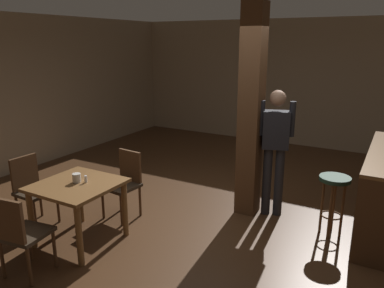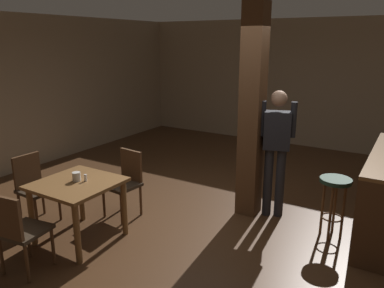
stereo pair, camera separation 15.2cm
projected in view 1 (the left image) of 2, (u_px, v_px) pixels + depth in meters
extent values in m
plane|color=#422816|center=(207.00, 223.00, 4.95)|extent=(10.80, 10.80, 0.00)
cube|color=gray|center=(299.00, 83.00, 8.35)|extent=(8.00, 0.10, 2.80)
cube|color=gray|center=(2.00, 96.00, 6.46)|extent=(0.10, 9.00, 2.80)
cube|color=#4C301C|center=(251.00, 114.00, 4.92)|extent=(0.28, 0.28, 2.80)
cube|color=brown|center=(77.00, 185.00, 4.31)|extent=(0.89, 0.89, 0.04)
cylinder|color=brown|center=(125.00, 209.00, 4.55)|extent=(0.07, 0.07, 0.70)
cylinder|color=brown|center=(80.00, 197.00, 4.90)|extent=(0.07, 0.07, 0.70)
cylinder|color=brown|center=(79.00, 236.00, 3.92)|extent=(0.07, 0.07, 0.70)
cylinder|color=brown|center=(32.00, 220.00, 4.27)|extent=(0.07, 0.07, 0.70)
cube|color=#2D2319|center=(26.00, 233.00, 3.77)|extent=(0.47, 0.47, 0.04)
cube|color=#4C301C|center=(8.00, 222.00, 3.54)|extent=(0.38, 0.09, 0.45)
cylinder|color=#4C301C|center=(29.00, 242.00, 4.05)|extent=(0.04, 0.04, 0.43)
cylinder|color=#4C301C|center=(54.00, 248.00, 3.93)|extent=(0.04, 0.04, 0.43)
cylinder|color=#4C301C|center=(2.00, 259.00, 3.74)|extent=(0.04, 0.04, 0.43)
cylinder|color=#4C301C|center=(29.00, 266.00, 3.61)|extent=(0.04, 0.04, 0.43)
cube|color=#2D2319|center=(36.00, 192.00, 4.80)|extent=(0.43, 0.43, 0.04)
cube|color=#4C301C|center=(25.00, 173.00, 4.83)|extent=(0.05, 0.38, 0.45)
cylinder|color=#4C301C|center=(58.00, 206.00, 4.91)|extent=(0.04, 0.04, 0.43)
cylinder|color=#4C301C|center=(35.00, 217.00, 4.62)|extent=(0.04, 0.04, 0.43)
cylinder|color=#4C301C|center=(41.00, 201.00, 5.09)|extent=(0.04, 0.04, 0.43)
cylinder|color=#4C301C|center=(17.00, 210.00, 4.80)|extent=(0.04, 0.04, 0.43)
cube|color=#2D2319|center=(121.00, 186.00, 4.99)|extent=(0.46, 0.46, 0.04)
cube|color=#4C301C|center=(130.00, 166.00, 5.09)|extent=(0.38, 0.08, 0.45)
cylinder|color=#4C301C|center=(121.00, 210.00, 4.82)|extent=(0.04, 0.04, 0.43)
cylinder|color=#4C301C|center=(103.00, 203.00, 5.01)|extent=(0.04, 0.04, 0.43)
cylinder|color=#4C301C|center=(140.00, 200.00, 5.09)|extent=(0.04, 0.04, 0.43)
cylinder|color=#4C301C|center=(122.00, 195.00, 5.29)|extent=(0.04, 0.04, 0.43)
cylinder|color=beige|center=(77.00, 178.00, 4.33)|extent=(0.10, 0.10, 0.11)
cylinder|color=silver|center=(86.00, 179.00, 4.33)|extent=(0.03, 0.03, 0.08)
cube|color=black|center=(276.00, 130.00, 4.89)|extent=(0.39, 0.30, 0.50)
sphere|color=#997056|center=(278.00, 98.00, 4.78)|extent=(0.27, 0.27, 0.21)
cylinder|color=#232328|center=(279.00, 182.00, 5.07)|extent=(0.15, 0.15, 0.95)
cylinder|color=#232328|center=(267.00, 181.00, 5.10)|extent=(0.15, 0.15, 0.95)
cylinder|color=black|center=(292.00, 119.00, 4.82)|extent=(0.10, 0.10, 0.46)
cylinder|color=black|center=(261.00, 118.00, 4.89)|extent=(0.10, 0.10, 0.46)
cube|color=#422816|center=(379.00, 190.00, 4.75)|extent=(0.36, 2.15, 0.98)
cylinder|color=#1E3828|center=(335.00, 179.00, 4.47)|extent=(0.37, 0.37, 0.05)
torus|color=brown|center=(331.00, 215.00, 4.59)|extent=(0.26, 0.26, 0.02)
cylinder|color=brown|center=(334.00, 204.00, 4.67)|extent=(0.03, 0.03, 0.71)
cylinder|color=brown|center=(330.00, 212.00, 4.47)|extent=(0.03, 0.03, 0.71)
cylinder|color=brown|center=(342.00, 210.00, 4.51)|extent=(0.03, 0.03, 0.71)
cylinder|color=brown|center=(322.00, 206.00, 4.62)|extent=(0.03, 0.03, 0.71)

